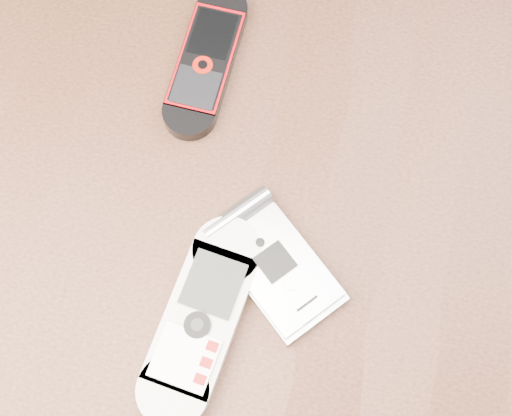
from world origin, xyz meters
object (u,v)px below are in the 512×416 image
object	(u,v)px
nokia_black_red	(206,60)
motorola_razr	(277,268)
table	(251,246)
nokia_white	(201,319)

from	to	relation	value
nokia_black_red	motorola_razr	size ratio (longest dim) A/B	1.26
table	nokia_white	bearing A→B (deg)	-102.12
motorola_razr	table	bearing A→B (deg)	77.10
table	nokia_white	size ratio (longest dim) A/B	7.18
table	nokia_black_red	world-z (taller)	nokia_black_red
nokia_black_red	motorola_razr	bearing A→B (deg)	-57.58
nokia_black_red	table	bearing A→B (deg)	-59.74
nokia_white	table	bearing A→B (deg)	87.54
nokia_white	motorola_razr	xyz separation A→B (m)	(0.05, 0.05, -0.00)
table	nokia_white	distance (m)	0.15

